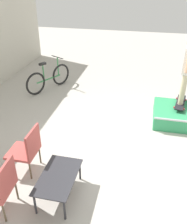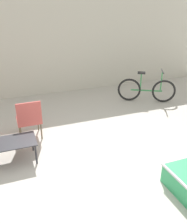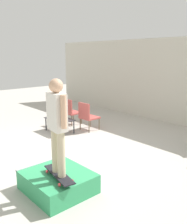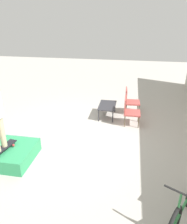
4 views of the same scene
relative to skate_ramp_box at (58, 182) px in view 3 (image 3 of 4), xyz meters
The scene contains 8 objects.
ground_plane 1.92m from the skate_ramp_box, 141.25° to the left, with size 24.00×24.00×0.00m, color #B7B2A8.
house_wall_back 5.93m from the skate_ramp_box, 104.95° to the left, with size 12.00×0.06×3.00m.
skate_ramp_box is the anchor object (origin of this frame).
skateboard_on_ramp 0.35m from the skate_ramp_box, 26.80° to the right, with size 0.89×0.36×0.07m.
person_skater 1.24m from the skate_ramp_box, 26.80° to the right, with size 0.57×0.25×1.62m.
coffee_table 3.58m from the skate_ramp_box, 145.35° to the left, with size 0.97×0.58×0.43m.
patio_chair_left 4.41m from the skate_ramp_box, 140.53° to the left, with size 0.55×0.55×0.93m.
patio_chair_right 3.75m from the skate_ramp_box, 131.41° to the left, with size 0.52×0.52×0.93m.
Camera 3 is at (5.00, -3.45, 2.43)m, focal length 40.00 mm.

